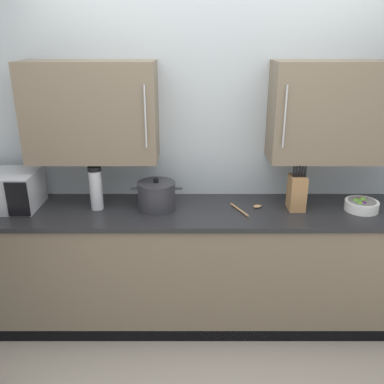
{
  "coord_description": "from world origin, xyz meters",
  "views": [
    {
      "loc": [
        -0.15,
        -1.84,
        2.07
      ],
      "look_at": [
        -0.15,
        0.82,
        1.06
      ],
      "focal_mm": 38.94,
      "sensor_mm": 36.0,
      "label": 1
    }
  ],
  "objects_px": {
    "thermos_flask": "(96,188)",
    "knife_block": "(297,192)",
    "wooden_spoon": "(248,208)",
    "fruit_bowl": "(362,205)",
    "stock_pot": "(157,196)"
  },
  "relations": [
    {
      "from": "thermos_flask",
      "to": "knife_block",
      "type": "distance_m",
      "value": 1.41
    },
    {
      "from": "thermos_flask",
      "to": "wooden_spoon",
      "type": "distance_m",
      "value": 1.08
    },
    {
      "from": "knife_block",
      "to": "wooden_spoon",
      "type": "bearing_deg",
      "value": -178.94
    },
    {
      "from": "knife_block",
      "to": "wooden_spoon",
      "type": "height_order",
      "value": "knife_block"
    },
    {
      "from": "thermos_flask",
      "to": "fruit_bowl",
      "type": "xyz_separation_m",
      "value": [
        1.86,
        -0.03,
        -0.12
      ]
    },
    {
      "from": "knife_block",
      "to": "fruit_bowl",
      "type": "bearing_deg",
      "value": -3.19
    },
    {
      "from": "thermos_flask",
      "to": "wooden_spoon",
      "type": "height_order",
      "value": "thermos_flask"
    },
    {
      "from": "knife_block",
      "to": "stock_pot",
      "type": "relative_size",
      "value": 0.9
    },
    {
      "from": "thermos_flask",
      "to": "fruit_bowl",
      "type": "bearing_deg",
      "value": -0.98
    },
    {
      "from": "knife_block",
      "to": "wooden_spoon",
      "type": "distance_m",
      "value": 0.35
    },
    {
      "from": "stock_pot",
      "to": "fruit_bowl",
      "type": "distance_m",
      "value": 1.44
    },
    {
      "from": "stock_pot",
      "to": "fruit_bowl",
      "type": "relative_size",
      "value": 1.57
    },
    {
      "from": "knife_block",
      "to": "stock_pot",
      "type": "height_order",
      "value": "knife_block"
    },
    {
      "from": "stock_pot",
      "to": "wooden_spoon",
      "type": "bearing_deg",
      "value": -1.11
    },
    {
      "from": "wooden_spoon",
      "to": "stock_pot",
      "type": "relative_size",
      "value": 0.63
    }
  ]
}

